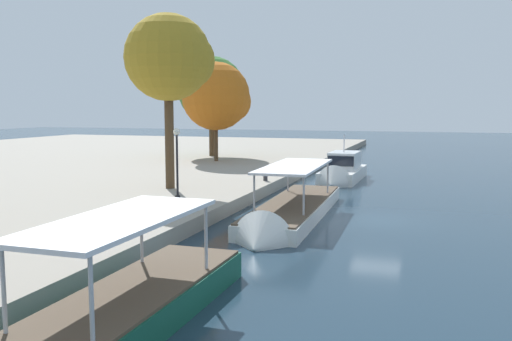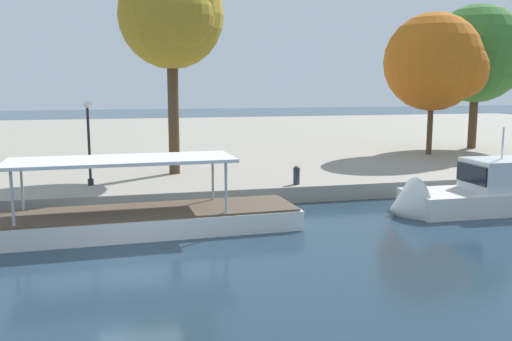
% 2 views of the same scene
% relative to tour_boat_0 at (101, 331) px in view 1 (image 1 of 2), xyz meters
% --- Properties ---
extents(ground_plane, '(220.00, 220.00, 0.00)m').
position_rel_tour_boat_0_xyz_m(ground_plane, '(17.34, -4.87, -0.36)').
color(ground_plane, '#1E3342').
extents(tour_boat_0, '(11.73, 2.79, 4.01)m').
position_rel_tour_boat_0_xyz_m(tour_boat_0, '(0.00, 0.00, 0.00)').
color(tour_boat_0, '#14513D').
rests_on(tour_boat_0, ground_plane).
extents(tour_boat_1, '(14.19, 3.37, 3.99)m').
position_rel_tour_boat_0_xyz_m(tour_boat_1, '(15.89, -0.63, -0.10)').
color(tour_boat_1, silver).
rests_on(tour_boat_1, ground_plane).
extents(motor_yacht_2, '(8.95, 2.86, 4.60)m').
position_rel_tour_boat_0_xyz_m(motor_yacht_2, '(31.98, -0.68, 0.25)').
color(motor_yacht_2, silver).
rests_on(motor_yacht_2, ground_plane).
extents(mooring_bollard_0, '(0.22, 0.22, 0.66)m').
position_rel_tour_boat_0_xyz_m(mooring_bollard_0, '(35.42, 3.35, 0.74)').
color(mooring_bollard_0, '#2D2D33').
rests_on(mooring_bollard_0, dock_promenade).
extents(mooring_bollard_2, '(0.33, 0.33, 0.87)m').
position_rel_tour_boat_0_xyz_m(mooring_bollard_2, '(24.97, 3.47, 0.86)').
color(mooring_bollard_2, '#2D2D33').
rests_on(mooring_bollard_2, dock_promenade).
extents(lamp_post, '(0.37, 0.37, 3.94)m').
position_rel_tour_boat_0_xyz_m(lamp_post, '(15.59, 5.58, 2.70)').
color(lamp_post, black).
rests_on(lamp_post, dock_promenade).
extents(tree_0, '(6.42, 6.42, 9.33)m').
position_rel_tour_boat_0_xyz_m(tree_0, '(37.49, 11.84, 6.36)').
color(tree_0, '#4C3823').
rests_on(tree_0, dock_promenade).
extents(tree_1, '(5.34, 5.51, 10.76)m').
position_rel_tour_boat_0_xyz_m(tree_1, '(19.75, 7.80, 8.32)').
color(tree_1, '#4C3823').
rests_on(tree_1, dock_promenade).
extents(tree_3, '(6.99, 6.99, 10.35)m').
position_rel_tour_boat_0_xyz_m(tree_3, '(42.28, 14.74, 7.12)').
color(tree_3, '#4C3823').
rests_on(tree_3, dock_promenade).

